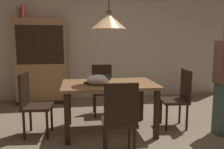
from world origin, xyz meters
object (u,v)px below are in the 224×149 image
hutch_bookcase (42,63)px  chair_near_front (120,117)px  book_brown_thick (20,13)px  chair_right_side (179,96)px  chair_far_back (102,87)px  book_red_tall (23,12)px  chair_left_side (32,101)px  cat_sleeping (99,80)px  dining_table (109,90)px  pendant_lamp (109,21)px

hutch_bookcase → chair_near_front: bearing=-66.3°
chair_near_front → book_brown_thick: book_brown_thick is taller
chair_right_side → chair_far_back: (-1.13, 0.89, 0.00)m
book_brown_thick → book_red_tall: book_red_tall is taller
chair_near_front → hutch_bookcase: (-1.22, 2.76, 0.38)m
chair_left_side → cat_sleeping: chair_left_side is taller
chair_near_front → dining_table: bearing=89.8°
dining_table → cat_sleeping: cat_sleeping is taller
chair_left_side → book_brown_thick: 2.43m
chair_right_side → cat_sleeping: 1.33m
chair_near_front → chair_far_back: 1.76m
chair_far_back → book_brown_thick: (-1.64, 1.01, 1.45)m
book_red_tall → pendant_lamp: bearing=-50.2°
book_red_tall → chair_left_side: bearing=-76.8°
chair_far_back → chair_left_side: bearing=-142.3°
chair_near_front → cat_sleeping: bearing=101.7°
chair_far_back → book_red_tall: book_red_tall is taller
dining_table → chair_near_front: chair_near_front is taller
dining_table → book_brown_thick: size_ratio=5.83×
dining_table → chair_right_side: 1.14m
pendant_lamp → book_brown_thick: 2.52m
book_brown_thick → pendant_lamp: bearing=-49.1°
pendant_lamp → book_red_tall: bearing=129.8°
pendant_lamp → cat_sleeping: bearing=-144.7°
chair_right_side → book_red_tall: bearing=144.9°
chair_far_back → hutch_bookcase: 1.63m
book_red_tall → chair_far_back: bearing=-32.7°
chair_right_side → hutch_bookcase: hutch_bookcase is taller
chair_right_side → book_brown_thick: book_brown_thick is taller
chair_near_front → chair_left_side: same height
chair_right_side → dining_table: bearing=179.6°
dining_table → cat_sleeping: size_ratio=3.55×
chair_right_side → pendant_lamp: size_ratio=0.72×
dining_table → cat_sleeping: 0.27m
chair_near_front → chair_left_side: 1.43m
chair_far_back → book_red_tall: 2.38m
pendant_lamp → book_red_tall: pendant_lamp is taller
chair_near_front → chair_left_side: (-1.12, 0.89, 0.00)m
dining_table → chair_far_back: size_ratio=1.51×
chair_near_front → hutch_bookcase: size_ratio=0.50×
dining_table → chair_right_side: (1.13, -0.01, -0.14)m
chair_left_side → cat_sleeping: (0.97, -0.12, 0.32)m
chair_left_side → pendant_lamp: size_ratio=0.72×
chair_far_back → pendant_lamp: 1.45m
chair_right_side → book_brown_thick: (-2.77, 1.90, 1.45)m
chair_far_back → dining_table: bearing=-90.0°
chair_right_side → hutch_bookcase: bearing=141.1°
cat_sleeping → book_red_tall: bearing=125.1°
cat_sleeping → book_brown_thick: size_ratio=1.64×
chair_far_back → book_red_tall: bearing=147.3°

